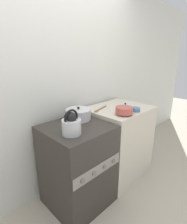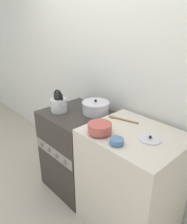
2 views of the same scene
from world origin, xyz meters
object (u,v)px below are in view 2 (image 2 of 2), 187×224
(enamel_bowl, at_px, (100,128))
(small_ceramic_bowl, at_px, (117,141))
(kettle, at_px, (59,103))
(stove, at_px, (78,150))
(loose_pot_lid, at_px, (150,139))
(cooking_pot, at_px, (96,107))

(enamel_bowl, xyz_separation_m, small_ceramic_bowl, (0.20, -0.02, -0.02))
(kettle, xyz_separation_m, enamel_bowl, (0.67, -0.08, 0.00))
(small_ceramic_bowl, bearing_deg, kettle, 173.51)
(stove, distance_m, small_ceramic_bowl, 0.92)
(stove, relative_size, loose_pot_lid, 5.28)
(enamel_bowl, relative_size, small_ceramic_bowl, 1.80)
(loose_pot_lid, bearing_deg, cooking_pot, 171.31)
(kettle, xyz_separation_m, loose_pot_lid, (1.00, 0.14, -0.04))
(enamel_bowl, bearing_deg, cooking_pot, 140.21)
(stove, relative_size, small_ceramic_bowl, 8.61)
(loose_pot_lid, bearing_deg, enamel_bowl, -146.97)
(small_ceramic_bowl, distance_m, loose_pot_lid, 0.27)
(stove, xyz_separation_m, loose_pot_lid, (0.86, 0.03, 0.50))
(kettle, height_order, small_ceramic_bowl, kettle)
(cooking_pot, height_order, loose_pot_lid, cooking_pot)
(stove, distance_m, kettle, 0.58)
(kettle, relative_size, small_ceramic_bowl, 2.18)
(enamel_bowl, relative_size, loose_pot_lid, 1.10)
(kettle, xyz_separation_m, small_ceramic_bowl, (0.87, -0.10, -0.02))
(enamel_bowl, bearing_deg, kettle, 173.48)
(kettle, distance_m, loose_pot_lid, 1.01)
(enamel_bowl, distance_m, loose_pot_lid, 0.39)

